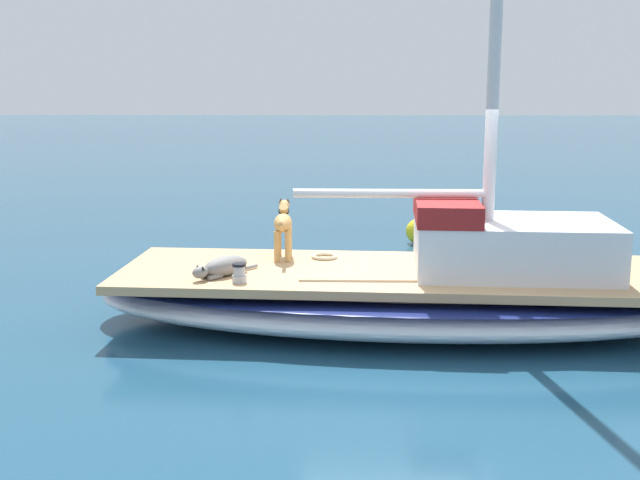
{
  "coord_description": "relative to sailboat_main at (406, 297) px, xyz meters",
  "views": [
    {
      "loc": [
        8.94,
        -0.78,
        2.79
      ],
      "look_at": [
        0.0,
        -1.0,
        1.01
      ],
      "focal_mm": 44.61,
      "sensor_mm": 36.0,
      "label": 1
    }
  ],
  "objects": [
    {
      "name": "dog_tan",
      "position": [
        -0.61,
        -1.47,
        0.75
      ],
      "size": [
        0.94,
        0.23,
        0.7
      ],
      "color": "tan",
      "rests_on": "sailboat_main"
    },
    {
      "name": "sailboat_main",
      "position": [
        0.0,
        0.0,
        0.0
      ],
      "size": [
        2.92,
        7.37,
        0.66
      ],
      "color": "white",
      "rests_on": "ground"
    },
    {
      "name": "coiled_rope",
      "position": [
        -0.62,
        -0.96,
        0.35
      ],
      "size": [
        0.32,
        0.32,
        0.04
      ],
      "primitive_type": "torus",
      "color": "beige",
      "rests_on": "sailboat_main"
    },
    {
      "name": "cabin_house",
      "position": [
        0.07,
        1.11,
        0.67
      ],
      "size": [
        1.52,
        2.3,
        0.84
      ],
      "color": "silver",
      "rests_on": "sailboat_main"
    },
    {
      "name": "mooring_buoy",
      "position": [
        -4.8,
        0.61,
        -0.12
      ],
      "size": [
        0.44,
        0.44,
        0.44
      ],
      "primitive_type": "sphere",
      "color": "yellow",
      "rests_on": "ground"
    },
    {
      "name": "mast_main",
      "position": [
        0.05,
        0.73,
        3.17
      ],
      "size": [
        0.14,
        2.27,
        6.38
      ],
      "color": "silver",
      "rests_on": "sailboat_main"
    },
    {
      "name": "dog_grey",
      "position": [
        0.33,
        -2.07,
        0.43
      ],
      "size": [
        0.78,
        0.68,
        0.22
      ],
      "color": "gray",
      "rests_on": "sailboat_main"
    },
    {
      "name": "deck_winch",
      "position": [
        0.61,
        -1.86,
        0.42
      ],
      "size": [
        0.16,
        0.16,
        0.21
      ],
      "color": "#B7B7BC",
      "rests_on": "sailboat_main"
    },
    {
      "name": "ground_plane",
      "position": [
        0.0,
        0.0,
        -0.34
      ],
      "size": [
        120.0,
        120.0,
        0.0
      ],
      "primitive_type": "plane",
      "color": "navy"
    }
  ]
}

